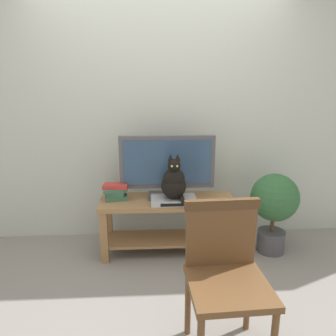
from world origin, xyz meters
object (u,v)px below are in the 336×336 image
Objects in this scene: tv_stand at (168,216)px; wooden_chair at (225,267)px; tv at (167,165)px; cat at (174,182)px; book_stack at (116,192)px; potted_plant at (274,204)px; media_box at (174,200)px.

tv_stand is 1.24m from wooden_chair.
tv is at bearing 102.34° from wooden_chair.
wooden_chair is (0.28, -1.20, 0.18)m from tv_stand.
wooden_chair is (0.23, -1.09, -0.19)m from cat.
cat is 1.71× the size of book_stack.
tv is 1.09m from potted_plant.
cat is at bearing -14.09° from book_stack.
tv is 0.22m from cat.
cat is at bearing -74.45° from tv.
cat is (0.05, -0.18, -0.11)m from tv.
book_stack is 1.51m from potted_plant.
tv reaches higher than book_stack.
book_stack reaches higher than media_box.
book_stack is at bearing -174.82° from tv.
tv reaches higher than media_box.
cat is (0.05, -0.11, 0.38)m from tv_stand.
tv_stand is at bearing 103.06° from wooden_chair.
potted_plant is at bearing -3.31° from book_stack.
tv_stand is 0.39m from cat.
potted_plant is at bearing 2.09° from media_box.
cat is 1.13m from wooden_chair.
media_box is (0.05, -0.17, -0.29)m from tv.
book_stack reaches higher than tv_stand.
tv reaches higher than wooden_chair.
tv_stand is 1.63× the size of potted_plant.
media_box is at bearing 95.14° from cat.
potted_plant is (1.02, -0.06, 0.12)m from tv_stand.
tv is 2.16× the size of media_box.
potted_plant is (0.97, 0.05, -0.25)m from cat.
tv reaches higher than potted_plant.
cat is (0.00, -0.01, 0.18)m from media_box.
cat reaches higher than book_stack.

